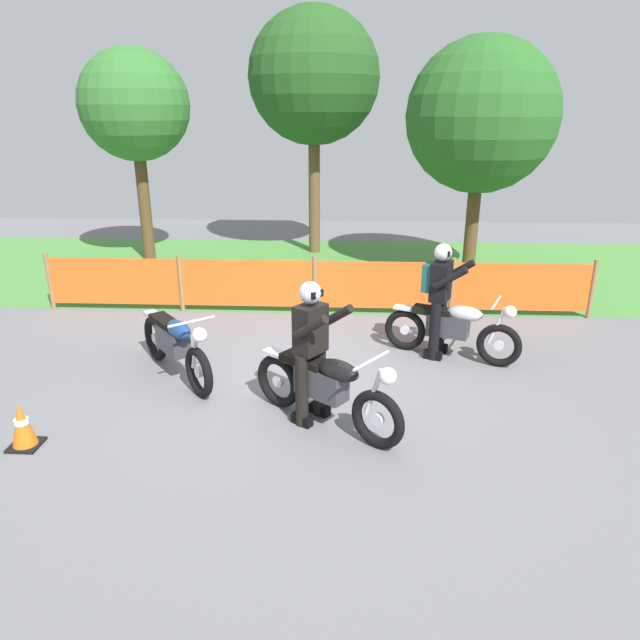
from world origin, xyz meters
TOP-DOWN VIEW (x-y plane):
  - ground at (0.00, 0.00)m, footprint 24.00×24.00m
  - grass_verge at (0.00, 5.79)m, footprint 24.00×6.08m
  - barrier_fence at (0.00, 2.75)m, footprint 9.69×0.08m
  - tree_leftmost at (-4.29, 6.58)m, footprint 2.47×2.47m
  - tree_near_left at (-0.30, 7.54)m, footprint 3.09×3.09m
  - tree_near_right at (3.25, 5.59)m, footprint 3.09×3.09m
  - motorcycle_lead at (-1.72, 0.04)m, footprint 1.42×1.69m
  - motorcycle_trailing at (2.11, 0.88)m, footprint 1.90×0.97m
  - motorcycle_third at (0.36, -1.16)m, footprint 1.77×1.36m
  - rider_trailing at (1.91, 0.97)m, footprint 0.78×0.69m
  - rider_third at (0.19, -1.04)m, footprint 0.73×0.72m
  - traffic_cone at (-2.88, -1.78)m, footprint 0.32×0.32m

SIDE VIEW (x-z plane):
  - ground at x=0.00m, z-range -0.02..0.00m
  - grass_verge at x=0.00m, z-range 0.00..0.01m
  - traffic_cone at x=-2.88m, z-range -0.01..0.52m
  - motorcycle_trailing at x=2.11m, z-range -0.01..0.94m
  - motorcycle_lead at x=-1.72m, z-range -0.02..0.98m
  - motorcycle_third at x=0.36m, z-range -0.02..0.99m
  - barrier_fence at x=0.00m, z-range 0.02..1.07m
  - rider_third at x=0.19m, z-range 0.07..1.76m
  - rider_trailing at x=1.91m, z-range 0.11..1.80m
  - tree_near_right at x=3.25m, z-range 0.88..5.75m
  - tree_leftmost at x=-4.29m, z-range 1.13..5.91m
  - tree_near_left at x=-0.30m, z-range 1.29..7.00m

